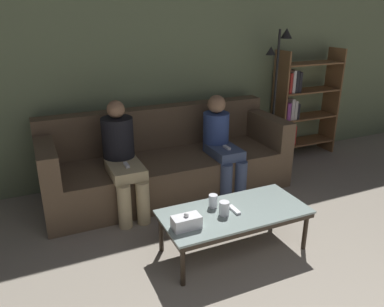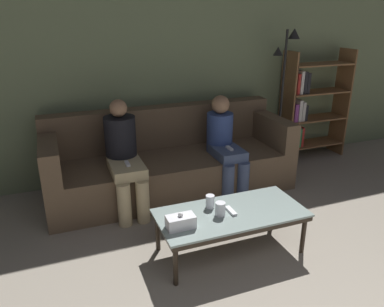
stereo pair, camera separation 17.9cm
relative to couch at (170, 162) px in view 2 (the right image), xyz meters
name	(u,v)px [view 2 (the right image)]	position (x,y,z in m)	size (l,w,h in m)	color
wall_back	(154,69)	(0.00, 0.53, 0.97)	(12.00, 0.06, 2.60)	#707F5B
couch	(170,162)	(0.00, 0.00, 0.00)	(2.69, 0.93, 0.91)	brown
coffee_table	(231,216)	(0.10, -1.33, 0.02)	(1.24, 0.58, 0.38)	#8C9E99
cup_near_left	(220,209)	(-0.01, -1.35, 0.11)	(0.08, 0.08, 0.11)	silver
cup_near_right	(210,201)	(-0.03, -1.20, 0.11)	(0.07, 0.07, 0.11)	silver
tissue_box	(181,222)	(-0.37, -1.41, 0.11)	(0.22, 0.12, 0.13)	white
game_remote	(231,211)	(0.10, -1.33, 0.06)	(0.04, 0.15, 0.02)	white
bookshelf	(307,107)	(2.05, 0.30, 0.40)	(0.93, 0.32, 1.46)	brown
standing_lamp	(283,85)	(1.54, 0.16, 0.74)	(0.31, 0.26, 1.74)	black
seated_person_left_end	(124,154)	(-0.56, -0.24, 0.27)	(0.32, 0.71, 1.12)	tan
seated_person_mid_left	(224,143)	(0.56, -0.24, 0.25)	(0.31, 0.64, 1.08)	#47567A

